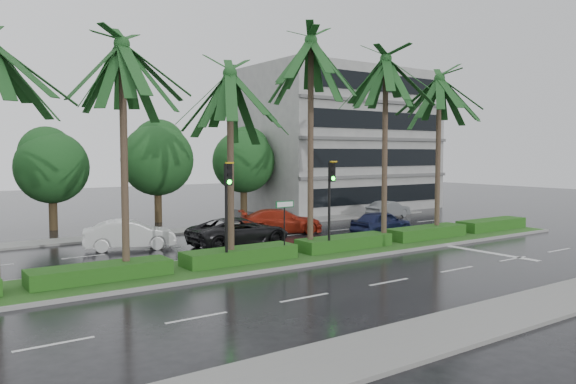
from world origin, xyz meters
TOP-DOWN VIEW (x-y plane):
  - ground at (0.00, 0.00)m, footprint 120.00×120.00m
  - near_sidewalk at (0.00, -10.20)m, footprint 40.00×2.40m
  - far_sidewalk at (0.00, 12.00)m, footprint 40.00×2.00m
  - median at (0.00, 1.00)m, footprint 36.00×4.00m
  - hedge at (0.00, 1.00)m, footprint 35.20×1.40m
  - lane_markings at (3.04, -0.43)m, footprint 34.00×13.06m
  - palm_row at (-1.25, 1.02)m, footprint 26.30×4.20m
  - signal_median_left at (-4.00, 0.30)m, footprint 0.34×0.42m
  - signal_median_right at (1.50, 0.30)m, footprint 0.34×0.42m
  - street_sign at (-1.00, 0.48)m, footprint 0.95×0.09m
  - bg_trees at (1.38, 17.59)m, footprint 33.12×5.44m
  - building at (17.00, 18.00)m, footprint 16.00×10.00m
  - car_white at (-5.50, 7.77)m, footprint 2.77×4.78m
  - car_darkgrey at (-0.50, 5.35)m, footprint 2.70×5.56m
  - car_red at (4.00, 8.03)m, footprint 3.89×5.45m
  - car_blue at (8.50, 4.00)m, footprint 2.22×4.43m
  - car_grey at (15.25, 10.08)m, footprint 1.82×4.00m

SIDE VIEW (x-z plane):
  - ground at x=0.00m, z-range 0.00..0.00m
  - lane_markings at x=3.04m, z-range 0.00..0.01m
  - near_sidewalk at x=0.00m, z-range 0.00..0.12m
  - far_sidewalk at x=0.00m, z-range 0.00..0.12m
  - median at x=0.00m, z-range 0.00..0.16m
  - hedge at x=0.00m, z-range 0.15..0.75m
  - car_grey at x=15.25m, z-range 0.00..1.27m
  - car_blue at x=8.50m, z-range 0.00..1.45m
  - car_red at x=4.00m, z-range 0.00..1.46m
  - car_white at x=-5.50m, z-range 0.00..1.49m
  - car_darkgrey at x=-0.50m, z-range 0.00..1.52m
  - street_sign at x=-1.00m, z-range 0.82..3.42m
  - signal_median_left at x=-4.00m, z-range 0.82..5.18m
  - signal_median_right at x=1.50m, z-range 0.82..5.18m
  - bg_trees at x=1.38m, z-range 0.70..8.56m
  - building at x=17.00m, z-range 0.00..12.00m
  - palm_row at x=-1.25m, z-range 3.02..13.82m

